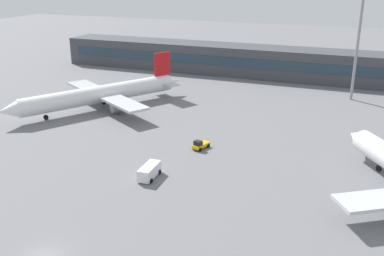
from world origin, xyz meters
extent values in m
plane|color=slate|center=(0.00, 40.00, 0.00)|extent=(400.00, 400.00, 0.00)
cube|color=#3F4247|center=(0.00, 100.66, 4.50)|extent=(129.21, 12.00, 9.00)
cube|color=#263847|center=(0.00, 94.61, 4.95)|extent=(122.75, 0.16, 2.80)
cone|color=white|center=(32.28, 45.55, 3.33)|extent=(5.37, 5.53, 3.64)
cylinder|color=black|center=(36.25, 39.57, 0.50)|extent=(0.89, 1.06, 1.01)
cylinder|color=white|center=(-25.61, 52.72, 3.56)|extent=(23.35, 35.47, 4.10)
cone|color=white|center=(-36.47, 34.44, 3.56)|extent=(5.65, 5.86, 3.89)
cone|color=white|center=(-14.86, 70.82, 3.56)|extent=(4.56, 4.99, 2.87)
cube|color=red|center=(-16.52, 68.02, 8.57)|extent=(2.76, 4.28, 5.93)
cube|color=silver|center=(-16.36, 68.30, 3.77)|extent=(10.81, 8.10, 0.26)
cube|color=silver|center=(-25.06, 53.65, 3.24)|extent=(30.46, 20.97, 0.54)
cylinder|color=gray|center=(-30.62, 56.95, 1.71)|extent=(3.62, 4.07, 2.16)
cylinder|color=gray|center=(-19.50, 50.34, 1.71)|extent=(3.62, 4.07, 2.16)
cylinder|color=black|center=(-32.55, 41.04, 0.54)|extent=(0.92, 1.15, 1.08)
cylinder|color=black|center=(-26.92, 56.01, 0.54)|extent=(0.92, 1.15, 1.08)
cylinder|color=black|center=(-22.10, 53.14, 0.54)|extent=(0.92, 1.15, 1.08)
cube|color=#F2B20C|center=(5.45, 37.90, 0.65)|extent=(2.56, 3.89, 0.60)
cube|color=black|center=(5.17, 37.05, 1.30)|extent=(1.68, 1.49, 0.90)
cylinder|color=black|center=(4.33, 37.01, 0.35)|extent=(0.46, 0.74, 0.70)
cylinder|color=black|center=(5.81, 36.51, 0.35)|extent=(0.46, 0.74, 0.70)
cylinder|color=black|center=(5.09, 39.28, 0.35)|extent=(0.46, 0.74, 0.70)
cylinder|color=black|center=(6.57, 38.79, 0.35)|extent=(0.46, 0.74, 0.70)
cube|color=white|center=(2.06, 23.34, 1.13)|extent=(2.24, 5.29, 1.90)
cube|color=#1E2633|center=(1.97, 25.33, 1.63)|extent=(1.91, 0.25, 0.70)
cylinder|color=black|center=(3.00, 25.08, 0.38)|extent=(0.31, 0.77, 0.76)
cylinder|color=black|center=(0.96, 24.99, 0.38)|extent=(0.31, 0.77, 0.76)
cylinder|color=black|center=(3.16, 21.68, 0.38)|extent=(0.31, 0.77, 0.76)
cylinder|color=black|center=(1.12, 21.59, 0.38)|extent=(0.31, 0.77, 0.76)
cylinder|color=gray|center=(29.62, 83.14, 13.51)|extent=(0.70, 0.70, 27.02)
camera|label=1|loc=(32.13, -34.12, 31.59)|focal=41.60mm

